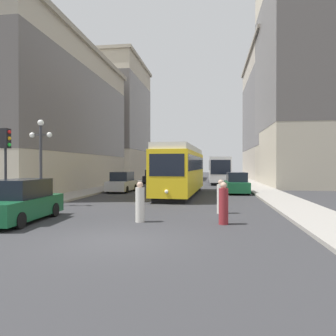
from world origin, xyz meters
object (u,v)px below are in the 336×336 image
object	(u,v)px
parked_car_left_far	(21,202)
pedestrian_on_sidewalk	(221,198)
lamp_post_left_near	(41,148)
pedestrian_crossing_far	(224,205)
transit_bus	(219,169)
parked_car_left_mid	(152,177)
parked_car_right_far	(236,184)
streetcar	(181,169)
traffic_light_near_left	(6,148)
parked_car_left_near	(122,183)
pedestrian_crossing_near	(140,203)

from	to	relation	value
parked_car_left_far	pedestrian_on_sidewalk	xyz separation A→B (m)	(8.60, 3.55, -0.05)
pedestrian_on_sidewalk	lamp_post_left_near	size ratio (longest dim) A/B	0.34
parked_car_left_far	pedestrian_crossing_far	distance (m)	8.66
transit_bus	pedestrian_on_sidewalk	xyz separation A→B (m)	(-0.36, -27.44, -1.15)
parked_car_left_mid	parked_car_right_far	distance (m)	17.66
streetcar	transit_bus	size ratio (longest dim) A/B	1.03
pedestrian_on_sidewalk	transit_bus	bearing A→B (deg)	28.71
transit_bus	traffic_light_near_left	bearing A→B (deg)	-110.86
parked_car_left_mid	traffic_light_near_left	xyz separation A→B (m)	(-1.68, -28.27, 2.43)
traffic_light_near_left	pedestrian_on_sidewalk	bearing A→B (deg)	11.82
parked_car_left_near	pedestrian_crossing_near	bearing A→B (deg)	-69.12
parked_car_left_near	pedestrian_crossing_near	size ratio (longest dim) A/B	2.48
parked_car_left_near	traffic_light_near_left	size ratio (longest dim) A/B	1.06
pedestrian_on_sidewalk	pedestrian_crossing_near	bearing A→B (deg)	159.48
parked_car_left_mid	pedestrian_on_sidewalk	distance (m)	27.50
parked_car_right_far	traffic_light_near_left	bearing A→B (deg)	47.71
parked_car_left_near	parked_car_left_mid	distance (m)	14.44
lamp_post_left_near	traffic_light_near_left	bearing A→B (deg)	-86.42
parked_car_right_far	parked_car_left_near	bearing A→B (deg)	-1.49
parked_car_left_near	parked_car_left_far	bearing A→B (deg)	-88.44
parked_car_right_far	lamp_post_left_near	size ratio (longest dim) A/B	0.95
parked_car_left_far	pedestrian_crossing_far	bearing A→B (deg)	1.11
lamp_post_left_near	parked_car_right_far	bearing A→B (deg)	40.59
lamp_post_left_near	transit_bus	bearing A→B (deg)	67.41
parked_car_left_far	pedestrian_on_sidewalk	size ratio (longest dim) A/B	2.80
parked_car_left_near	pedestrian_on_sidewalk	bearing A→B (deg)	-52.08
parked_car_right_far	parked_car_left_mid	bearing A→B (deg)	-56.32
parked_car_left_mid	lamp_post_left_near	size ratio (longest dim) A/B	1.01
parked_car_left_far	parked_car_right_far	bearing A→B (deg)	53.40
streetcar	traffic_light_near_left	size ratio (longest dim) A/B	3.16
parked_car_left_near	pedestrian_crossing_far	world-z (taller)	parked_car_left_near
pedestrian_crossing_near	pedestrian_crossing_far	xyz separation A→B (m)	(3.52, -0.03, 0.00)
streetcar	pedestrian_crossing_near	world-z (taller)	streetcar
parked_car_left_near	traffic_light_near_left	world-z (taller)	traffic_light_near_left
parked_car_left_near	lamp_post_left_near	xyz separation A→B (m)	(-1.90, -10.35, 2.61)
parked_car_left_far	pedestrian_crossing_far	size ratio (longest dim) A/B	2.75
pedestrian_crossing_far	parked_car_right_far	bearing A→B (deg)	-109.76
pedestrian_crossing_near	streetcar	bearing A→B (deg)	148.61
traffic_light_near_left	pedestrian_crossing_far	bearing A→B (deg)	-4.46
transit_bus	parked_car_right_far	size ratio (longest dim) A/B	2.61
streetcar	parked_car_right_far	distance (m)	5.27
parked_car_left_mid	pedestrian_crossing_near	xyz separation A→B (m)	(5.12, -29.04, -0.04)
parked_car_left_near	pedestrian_on_sidewalk	world-z (taller)	parked_car_left_near
parked_car_left_mid	parked_car_left_far	distance (m)	29.66
transit_bus	parked_car_left_mid	bearing A→B (deg)	-172.71
parked_car_right_far	parked_car_left_far	world-z (taller)	same
pedestrian_crossing_near	pedestrian_crossing_far	bearing A→B (deg)	60.44
parked_car_left_near	lamp_post_left_near	size ratio (longest dim) A/B	0.86
parked_car_left_near	traffic_light_near_left	distance (m)	14.14
parked_car_left_far	pedestrian_on_sidewalk	world-z (taller)	parked_car_left_far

